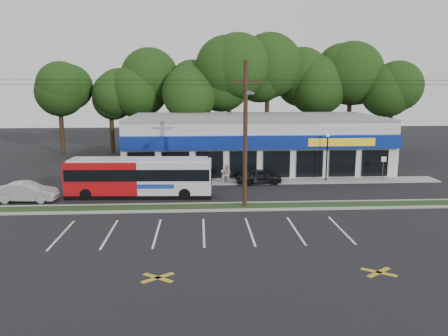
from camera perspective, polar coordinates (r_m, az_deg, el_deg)
ground at (r=29.40m, az=-2.94°, el=-5.79°), size 120.00×120.00×0.00m
grass_strip at (r=30.34m, az=-2.96°, el=-5.15°), size 40.00×1.60×0.12m
curb_south at (r=29.52m, az=-2.95°, el=-5.58°), size 40.00×0.25×0.14m
curb_north at (r=31.15m, az=-2.97°, el=-4.70°), size 40.00×0.25×0.14m
sidewalk at (r=38.44m, az=4.44°, el=-1.76°), size 32.00×2.20×0.10m
strip_mall at (r=44.81m, az=3.95°, el=3.43°), size 25.00×12.55×5.30m
utility_pole at (r=29.40m, az=2.49°, el=4.98°), size 50.00×2.77×10.00m
lamp_post at (r=39.02m, az=13.31°, el=2.09°), size 0.30×0.30×4.25m
sign_post at (r=40.70m, az=20.10°, el=0.48°), size 0.45×0.10×2.23m
tree_line at (r=54.32m, az=1.09°, el=10.84°), size 46.76×6.76×11.83m
metrobus at (r=33.69m, az=-10.97°, el=-1.10°), size 11.02×2.80×2.94m
car_dark at (r=37.58m, az=4.58°, el=-1.09°), size 4.01×1.85×1.33m
car_silver at (r=34.95m, az=-24.37°, el=-2.86°), size 4.41×1.66×1.44m
pedestrian_a at (r=37.51m, az=0.02°, el=-0.86°), size 0.65×0.50×1.60m
pedestrian_b at (r=37.51m, az=0.33°, el=-0.80°), size 1.03×0.99×1.68m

